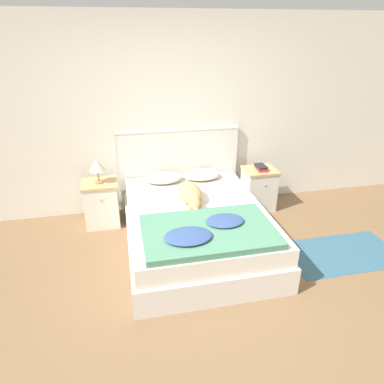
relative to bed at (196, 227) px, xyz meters
name	(u,v)px	position (x,y,z in m)	size (l,w,h in m)	color
ground_plane	(207,307)	(-0.11, -1.00, -0.25)	(16.00, 16.00, 0.00)	brown
wall_back	(169,118)	(-0.11, 1.13, 1.03)	(9.00, 0.06, 2.55)	silver
bed	(196,227)	(0.00, 0.00, 0.00)	(1.56, 2.06, 0.51)	silver
headboard	(179,167)	(0.00, 1.05, 0.35)	(1.64, 0.06, 1.15)	silver
nightstand_left	(102,203)	(-1.08, 0.75, 0.05)	(0.44, 0.40, 0.59)	silver
nightstand_right	(259,189)	(1.08, 0.75, 0.05)	(0.44, 0.40, 0.59)	silver
pillow_left	(163,178)	(-0.26, 0.80, 0.31)	(0.50, 0.35, 0.11)	beige
pillow_right	(202,175)	(0.26, 0.80, 0.31)	(0.50, 0.35, 0.11)	beige
quilt	(208,231)	(-0.01, -0.57, 0.30)	(1.29, 0.83, 0.11)	#4C8466
dog	(190,194)	(-0.02, 0.19, 0.34)	(0.28, 0.73, 0.19)	tan
book_stack	(261,167)	(1.08, 0.74, 0.37)	(0.14, 0.24, 0.07)	#AD2D28
table_lamp	(97,166)	(-1.08, 0.74, 0.57)	(0.19, 0.19, 0.31)	#9E7A4C
rug	(342,253)	(1.61, -0.51, -0.25)	(1.28, 0.72, 0.00)	#335B70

